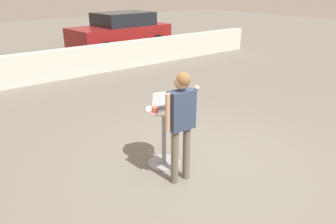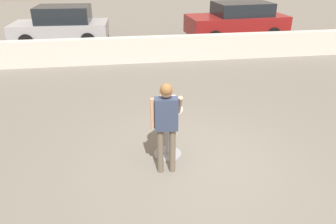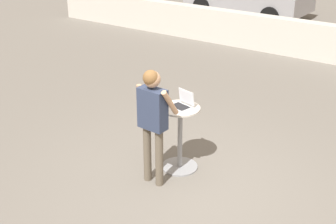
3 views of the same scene
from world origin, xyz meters
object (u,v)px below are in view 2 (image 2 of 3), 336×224
at_px(cafe_table, 168,131).
at_px(parked_car_further_down, 62,25).
at_px(parked_car_near_street, 237,21).
at_px(laptop, 168,105).
at_px(standing_person, 166,118).
at_px(coffee_mug, 156,109).

xyz_separation_m(cafe_table, parked_car_further_down, (-3.19, 9.42, 0.28)).
bearing_deg(parked_car_further_down, parked_car_near_street, -4.19).
distance_m(cafe_table, laptop, 0.53).
height_order(laptop, standing_person, standing_person).
relative_size(cafe_table, standing_person, 0.58).
relative_size(laptop, coffee_mug, 2.71).
xyz_separation_m(standing_person, parked_car_near_street, (4.55, 9.39, -0.22)).
bearing_deg(laptop, cafe_table, -107.01).
relative_size(parked_car_near_street, parked_car_further_down, 1.10).
height_order(cafe_table, parked_car_further_down, parked_car_further_down).
distance_m(coffee_mug, standing_person, 0.49).
distance_m(cafe_table, coffee_mug, 0.56).
bearing_deg(parked_car_further_down, standing_person, -72.76).
xyz_separation_m(laptop, standing_person, (-0.11, -0.57, 0.04)).
bearing_deg(laptop, parked_car_near_street, 63.27).
relative_size(standing_person, parked_car_further_down, 0.41).
xyz_separation_m(cafe_table, laptop, (0.01, 0.04, 0.53)).
bearing_deg(parked_car_near_street, standing_person, -115.87).
distance_m(laptop, standing_person, 0.58).
bearing_deg(parked_car_near_street, coffee_mug, -117.64).
xyz_separation_m(cafe_table, coffee_mug, (-0.21, -0.06, 0.52)).
bearing_deg(cafe_table, parked_car_near_street, 63.31).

